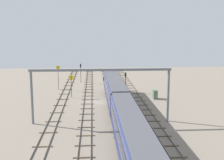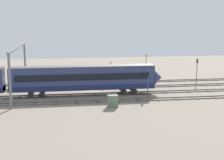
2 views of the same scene
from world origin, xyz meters
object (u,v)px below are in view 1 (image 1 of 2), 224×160
train (120,107)px  signal_light_trackside_departure (81,70)px  speed_sign_mid_trackside (71,83)px  relay_cabinet (155,94)px  overhead_gantry (101,81)px  signal_light_trackside_approach (126,79)px  speed_sign_near_foreground (58,74)px

train → signal_light_trackside_departure: train is taller
speed_sign_mid_trackside → relay_cabinet: size_ratio=2.60×
overhead_gantry → speed_sign_mid_trackside: size_ratio=4.46×
train → speed_sign_mid_trackside: size_ratio=10.88×
signal_light_trackside_approach → speed_sign_mid_trackside: bearing=110.9°
signal_light_trackside_departure → relay_cabinet: bearing=-141.1°
overhead_gantry → speed_sign_near_foreground: overhead_gantry is taller
speed_sign_mid_trackside → relay_cabinet: 17.06m
train → overhead_gantry: (1.06, 2.76, 3.61)m
train → speed_sign_mid_trackside: 19.57m
speed_sign_mid_trackside → relay_cabinet: bearing=-97.3°
signal_light_trackside_departure → relay_cabinet: (-19.23, -15.54, -2.31)m
relay_cabinet → speed_sign_near_foreground: bearing=63.6°
overhead_gantry → signal_light_trackside_approach: overhead_gantry is taller
signal_light_trackside_departure → overhead_gantry: bearing=-172.7°
signal_light_trackside_departure → signal_light_trackside_approach: bearing=-140.7°
train → relay_cabinet: 17.79m
overhead_gantry → signal_light_trackside_departure: 34.13m
overhead_gantry → signal_light_trackside_approach: (21.07, -6.02, -3.38)m
train → signal_light_trackside_approach: 22.37m
speed_sign_near_foreground → relay_cabinet: size_ratio=3.14×
train → signal_light_trackside_departure: bearing=11.5°
signal_light_trackside_departure → speed_sign_near_foreground: bearing=152.5°
overhead_gantry → signal_light_trackside_departure: (33.72, 4.32, -3.07)m
train → relay_cabinet: (15.55, -8.46, -1.77)m
signal_light_trackside_approach → overhead_gantry: bearing=164.1°
speed_sign_mid_trackside → signal_light_trackside_approach: (4.42, -11.58, -0.21)m
train → signal_light_trackside_approach: (22.13, -3.26, 0.24)m
overhead_gantry → speed_sign_mid_trackside: overhead_gantry is taller
speed_sign_near_foreground → signal_light_trackside_approach: speed_sign_near_foreground is taller
speed_sign_near_foreground → speed_sign_mid_trackside: 8.69m
train → speed_sign_mid_trackside: bearing=25.2°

